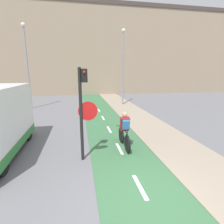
# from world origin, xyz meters

# --- Properties ---
(ground_plane) EXTENTS (120.00, 120.00, 0.00)m
(ground_plane) POSITION_xyz_m (0.00, 0.00, 0.00)
(ground_plane) COLOR slate
(bike_lane) EXTENTS (2.43, 60.00, 0.02)m
(bike_lane) POSITION_xyz_m (0.00, 0.00, 0.01)
(bike_lane) COLOR #3D7047
(bike_lane) RESTS_ON ground_plane
(building_row_background) EXTENTS (60.00, 5.20, 12.08)m
(building_row_background) POSITION_xyz_m (0.00, 23.41, 6.05)
(building_row_background) COLOR gray
(building_row_background) RESTS_ON ground_plane
(traffic_light_pole) EXTENTS (0.67, 0.25, 3.27)m
(traffic_light_pole) POSITION_xyz_m (-1.43, 2.40, 2.02)
(traffic_light_pole) COLOR black
(traffic_light_pole) RESTS_ON ground_plane
(street_lamp_far) EXTENTS (0.36, 0.36, 6.92)m
(street_lamp_far) POSITION_xyz_m (-5.67, 12.45, 4.22)
(street_lamp_far) COLOR gray
(street_lamp_far) RESTS_ON ground_plane
(street_lamp_sidewalk) EXTENTS (0.36, 0.36, 6.87)m
(street_lamp_sidewalk) POSITION_xyz_m (2.56, 12.70, 4.19)
(street_lamp_sidewalk) COLOR gray
(street_lamp_sidewalk) RESTS_ON ground_plane
(cyclist_near) EXTENTS (0.46, 1.73, 1.54)m
(cyclist_near) POSITION_xyz_m (0.24, 3.11, 0.72)
(cyclist_near) COLOR black
(cyclist_near) RESTS_ON ground_plane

